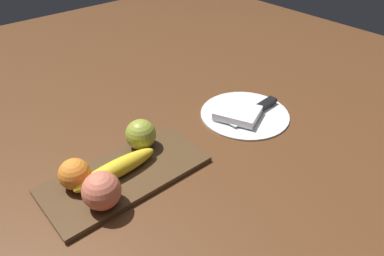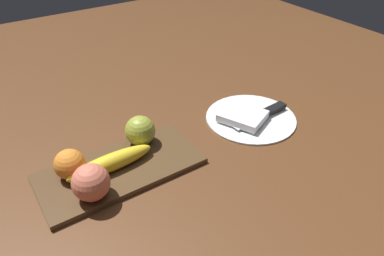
{
  "view_description": "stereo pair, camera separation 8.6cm",
  "coord_description": "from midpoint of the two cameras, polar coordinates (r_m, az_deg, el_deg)",
  "views": [
    {
      "loc": [
        0.31,
        0.5,
        0.54
      ],
      "look_at": [
        -0.15,
        -0.03,
        0.04
      ],
      "focal_mm": 33.96,
      "sensor_mm": 36.0,
      "label": 1
    },
    {
      "loc": [
        0.24,
        0.55,
        0.54
      ],
      "look_at": [
        -0.15,
        -0.03,
        0.04
      ],
      "focal_mm": 33.96,
      "sensor_mm": 36.0,
      "label": 2
    }
  ],
  "objects": [
    {
      "name": "apple",
      "position": [
        0.84,
        -10.95,
        -1.09
      ],
      "size": [
        0.07,
        0.07,
        0.07
      ],
      "primitive_type": "sphere",
      "color": "#98A537",
      "rests_on": "fruit_tray"
    },
    {
      "name": "orange_near_apple",
      "position": [
        0.78,
        -21.02,
        -6.89
      ],
      "size": [
        0.06,
        0.06,
        0.06
      ],
      "primitive_type": "sphere",
      "color": "orange",
      "rests_on": "fruit_tray"
    },
    {
      "name": "ground_plane",
      "position": [
        0.8,
        -9.76,
        -7.57
      ],
      "size": [
        2.4,
        2.4,
        0.0
      ],
      "primitive_type": "plane",
      "color": "#58331B"
    },
    {
      "name": "knife",
      "position": [
        1.0,
        8.37,
        3.18
      ],
      "size": [
        0.18,
        0.04,
        0.01
      ],
      "rotation": [
        0.0,
        0.0,
        0.08
      ],
      "color": "silver",
      "rests_on": "dinner_plate"
    },
    {
      "name": "folded_napkin",
      "position": [
        0.96,
        4.64,
        2.32
      ],
      "size": [
        0.13,
        0.14,
        0.02
      ],
      "primitive_type": "cube",
      "rotation": [
        0.0,
        0.0,
        0.43
      ],
      "color": "white",
      "rests_on": "dinner_plate"
    },
    {
      "name": "banana",
      "position": [
        0.79,
        -14.97,
        -6.37
      ],
      "size": [
        0.19,
        0.04,
        0.04
      ],
      "primitive_type": "ellipsoid",
      "rotation": [
        0.0,
        0.0,
        0.02
      ],
      "color": "yellow",
      "rests_on": "fruit_tray"
    },
    {
      "name": "fruit_tray",
      "position": [
        0.81,
        -13.44,
        -7.27
      ],
      "size": [
        0.35,
        0.17,
        0.01
      ],
      "primitive_type": "cube",
      "color": "brown",
      "rests_on": "ground_plane"
    },
    {
      "name": "peach",
      "position": [
        0.72,
        -17.43,
        -9.52
      ],
      "size": [
        0.07,
        0.07,
        0.07
      ],
      "primitive_type": "sphere",
      "color": "#DD7257",
      "rests_on": "fruit_tray"
    },
    {
      "name": "dinner_plate",
      "position": [
        0.99,
        5.84,
        2.21
      ],
      "size": [
        0.24,
        0.24,
        0.01
      ],
      "primitive_type": "cylinder",
      "color": "white",
      "rests_on": "ground_plane"
    }
  ]
}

